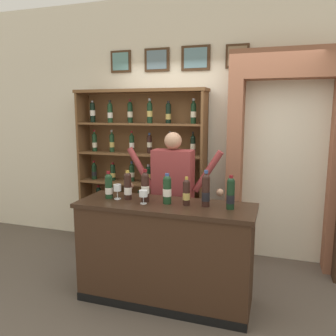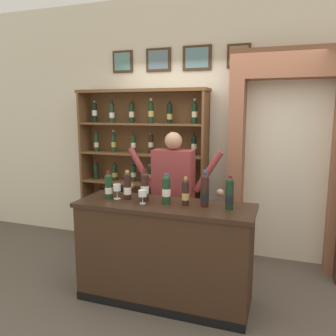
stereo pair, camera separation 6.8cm
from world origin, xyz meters
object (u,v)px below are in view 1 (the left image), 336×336
at_px(tasting_counter, 165,253).
at_px(tasting_bottle_chianti, 206,190).
at_px(wine_shelf, 142,166).
at_px(tasting_bottle_brunello, 231,193).
at_px(shopkeeper, 173,187).
at_px(tasting_bottle_grappa, 128,186).
at_px(wine_glass_center, 117,189).
at_px(tasting_bottle_vin_santo, 109,186).
at_px(tasting_bottle_bianco, 145,186).
at_px(tasting_bottle_riserva, 186,192).
at_px(tasting_bottle_rosso, 167,189).
at_px(wine_glass_spare, 143,194).

xyz_separation_m(tasting_counter, tasting_bottle_chianti, (0.39, 0.03, 0.65)).
relative_size(wine_shelf, tasting_bottle_chianti, 6.28).
distance_m(tasting_counter, tasting_bottle_brunello, 0.89).
xyz_separation_m(shopkeeper, tasting_bottle_grappa, (-0.29, -0.56, 0.12)).
height_order(tasting_bottle_brunello, wine_glass_center, tasting_bottle_brunello).
height_order(tasting_bottle_vin_santo, tasting_bottle_brunello, tasting_bottle_brunello).
relative_size(wine_shelf, wine_glass_center, 14.26).
bearing_deg(shopkeeper, tasting_bottle_brunello, -39.11).
xyz_separation_m(tasting_bottle_bianco, tasting_bottle_riserva, (0.42, -0.01, -0.02)).
distance_m(tasting_bottle_rosso, tasting_bottle_riserva, 0.19).
height_order(tasting_bottle_chianti, wine_glass_center, tasting_bottle_chianti).
distance_m(wine_shelf, tasting_counter, 1.54).
relative_size(tasting_counter, tasting_bottle_rosso, 5.86).
bearing_deg(tasting_bottle_vin_santo, tasting_bottle_rosso, -0.78).
xyz_separation_m(tasting_bottle_chianti, wine_glass_spare, (-0.58, -0.10, -0.06)).
bearing_deg(wine_glass_center, tasting_bottle_vin_santo, 175.92).
relative_size(tasting_bottle_bianco, tasting_bottle_rosso, 1.08).
relative_size(shopkeeper, tasting_bottle_vin_santo, 5.89).
bearing_deg(wine_glass_center, tasting_bottle_riserva, 0.39).
xyz_separation_m(tasting_bottle_vin_santo, tasting_bottle_grappa, (0.20, 0.02, 0.01)).
relative_size(tasting_bottle_bianco, tasting_bottle_chianti, 0.93).
relative_size(tasting_counter, wine_glass_spare, 13.00).
bearing_deg(tasting_bottle_grappa, tasting_bottle_rosso, -3.79).
bearing_deg(wine_glass_spare, wine_glass_center, 165.41).
distance_m(tasting_bottle_riserva, wine_glass_spare, 0.41).
bearing_deg(tasting_counter, tasting_bottle_brunello, 1.43).
distance_m(tasting_bottle_brunello, wine_glass_spare, 0.81).
height_order(tasting_bottle_grappa, tasting_bottle_brunello, tasting_bottle_brunello).
bearing_deg(tasting_counter, wine_glass_center, 178.55).
bearing_deg(tasting_bottle_chianti, wine_shelf, 133.70).
bearing_deg(tasting_bottle_bianco, tasting_counter, -7.89).
height_order(tasting_bottle_vin_santo, tasting_bottle_bianco, tasting_bottle_bianco).
bearing_deg(wine_glass_spare, tasting_bottle_chianti, 9.65).
height_order(tasting_bottle_bianco, tasting_bottle_rosso, tasting_bottle_bianco).
bearing_deg(shopkeeper, tasting_bottle_grappa, -117.57).
bearing_deg(tasting_counter, wine_glass_spare, -160.43).
height_order(tasting_bottle_grappa, tasting_bottle_chianti, tasting_bottle_chianti).
xyz_separation_m(shopkeeper, tasting_bottle_chianti, (0.49, -0.57, 0.13)).
bearing_deg(tasting_bottle_chianti, wine_glass_center, -178.90).
xyz_separation_m(tasting_counter, tasting_bottle_brunello, (0.62, 0.02, 0.64)).
bearing_deg(tasting_bottle_vin_santo, tasting_counter, -1.88).
bearing_deg(wine_glass_spare, tasting_bottle_brunello, 5.93).
xyz_separation_m(shopkeeper, wine_glass_spare, (-0.08, -0.67, 0.07)).
bearing_deg(tasting_counter, wine_shelf, 121.37).
relative_size(tasting_counter, wine_glass_center, 11.42).
height_order(shopkeeper, tasting_bottle_vin_santo, shopkeeper).
height_order(wine_shelf, tasting_bottle_rosso, wine_shelf).
height_order(shopkeeper, tasting_bottle_rosso, shopkeeper).
bearing_deg(shopkeeper, tasting_bottle_chianti, -49.24).
height_order(wine_shelf, tasting_bottle_vin_santo, wine_shelf).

